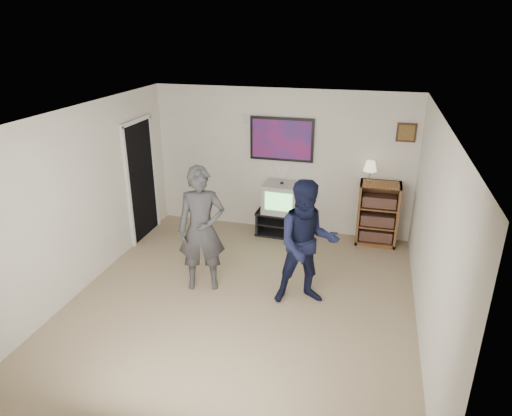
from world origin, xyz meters
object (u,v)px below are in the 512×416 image
at_px(bookshelf, 378,214).
at_px(media_stand, 282,223).
at_px(person_tall, 202,229).
at_px(crt_television, 282,198).
at_px(person_short, 307,244).

bearing_deg(bookshelf, media_stand, -178.22).
xyz_separation_m(media_stand, person_tall, (-0.72, -1.97, 0.67)).
bearing_deg(bookshelf, person_tall, -139.08).
xyz_separation_m(crt_television, bookshelf, (1.63, 0.05, -0.15)).
height_order(person_tall, person_short, person_tall).
height_order(crt_television, person_short, person_short).
distance_m(media_stand, person_short, 2.19).
bearing_deg(crt_television, person_short, -66.93).
height_order(crt_television, bookshelf, bookshelf).
bearing_deg(crt_television, bookshelf, 4.25).
relative_size(crt_television, person_tall, 0.34).
bearing_deg(person_short, bookshelf, 47.79).
bearing_deg(media_stand, person_tall, -107.80).
relative_size(media_stand, person_short, 0.52).
relative_size(crt_television, bookshelf, 0.56).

